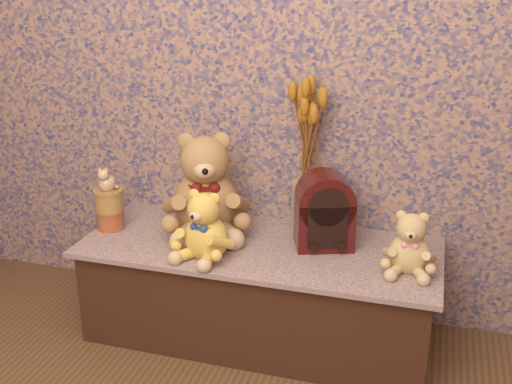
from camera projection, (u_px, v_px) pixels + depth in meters
The scene contains 10 objects.
display_shelf at pixel (259, 290), 2.52m from camera, with size 1.42×0.59×0.41m, color #334868.
teddy_large at pixel (205, 179), 2.51m from camera, with size 0.36×0.43×0.46m, color olive, non-canonical shape.
teddy_medium at pixel (206, 221), 2.31m from camera, with size 0.23×0.27×0.29m, color gold, non-canonical shape.
teddy_small at pixel (411, 239), 2.20m from camera, with size 0.20×0.23×0.25m, color tan, non-canonical shape.
cathedral_radio at pixel (325, 210), 2.39m from camera, with size 0.22×0.16×0.30m, color #380A0B, non-canonical shape.
ceramic_vase at pixel (306, 206), 2.56m from camera, with size 0.13×0.13×0.21m, color tan.
dried_stalks at pixel (308, 130), 2.45m from camera, with size 0.23×0.23×0.44m, color #B06B1C, non-canonical shape.
biscuit_tin_lower at pixel (111, 220), 2.59m from camera, with size 0.11×0.11×0.08m, color #C67E3A.
biscuit_tin_upper at pixel (109, 200), 2.56m from camera, with size 0.12×0.12×0.09m, color #DBC65F.
cat_figurine at pixel (107, 178), 2.52m from camera, with size 0.08×0.09×0.11m, color silver, non-canonical shape.
Camera 1 is at (0.62, -0.93, 1.44)m, focal length 43.07 mm.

